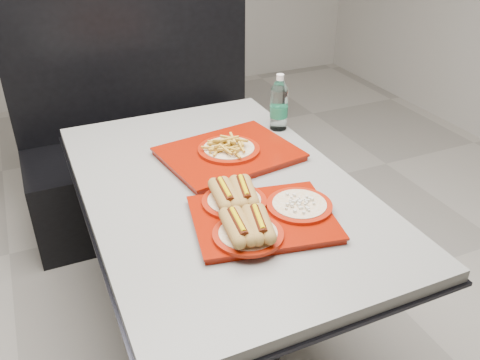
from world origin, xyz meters
name	(u,v)px	position (x,y,z in m)	size (l,w,h in m)	color
ground	(223,336)	(0.00, 0.00, 0.00)	(6.00, 6.00, 0.00)	#9C978C
diner_table	(220,223)	(0.00, 0.00, 0.58)	(0.92, 1.42, 0.75)	black
booth_bench	(147,146)	(0.00, 1.09, 0.40)	(1.30, 0.57, 1.35)	black
tray_near	(257,213)	(0.02, -0.26, 0.78)	(0.48, 0.41, 0.09)	maroon
tray_far	(229,151)	(0.11, 0.17, 0.78)	(0.53, 0.45, 0.10)	maroon
water_bottle	(279,106)	(0.40, 0.33, 0.85)	(0.08, 0.08, 0.24)	silver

